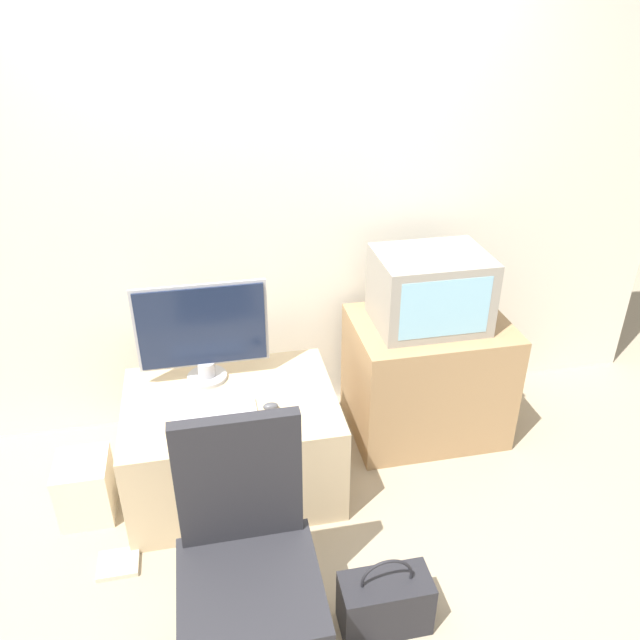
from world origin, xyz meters
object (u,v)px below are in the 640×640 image
at_px(keyboard, 214,412).
at_px(mouse, 271,406).
at_px(book, 118,564).
at_px(office_chair, 248,572).
at_px(handbag, 385,602).
at_px(main_monitor, 203,332).
at_px(crt_tv, 430,290).
at_px(cardboard_box_lower, 86,487).

xyz_separation_m(keyboard, mouse, (0.25, -0.02, 0.01)).
bearing_deg(keyboard, book, -145.46).
xyz_separation_m(keyboard, office_chair, (0.06, -0.79, -0.12)).
distance_m(keyboard, handbag, 1.06).
bearing_deg(mouse, office_chair, -103.65).
relative_size(main_monitor, handbag, 1.72).
distance_m(crt_tv, handbag, 1.45).
bearing_deg(office_chair, crt_tv, 47.07).
bearing_deg(book, main_monitor, 53.70).
distance_m(mouse, book, 0.93).
xyz_separation_m(main_monitor, book, (-0.45, -0.61, -0.75)).
bearing_deg(mouse, book, -157.39).
bearing_deg(crt_tv, book, -157.49).
height_order(main_monitor, book, main_monitor).
relative_size(mouse, office_chair, 0.07).
distance_m(mouse, crt_tv, 0.98).
bearing_deg(book, office_chair, -41.70).
relative_size(handbag, book, 2.08).
height_order(crt_tv, handbag, crt_tv).
bearing_deg(cardboard_box_lower, crt_tv, 9.93).
height_order(crt_tv, book, crt_tv).
bearing_deg(cardboard_box_lower, handbag, -35.34).
bearing_deg(office_chair, cardboard_box_lower, 129.63).
distance_m(mouse, office_chair, 0.80).
xyz_separation_m(crt_tv, book, (-1.57, -0.65, -0.84)).
xyz_separation_m(mouse, crt_tv, (0.86, 0.35, 0.33)).
distance_m(keyboard, book, 0.75).
bearing_deg(book, handbag, -25.37).
height_order(mouse, handbag, mouse).
xyz_separation_m(cardboard_box_lower, book, (0.15, -0.35, -0.14)).
xyz_separation_m(main_monitor, crt_tv, (1.13, 0.04, 0.09)).
height_order(main_monitor, cardboard_box_lower, main_monitor).
bearing_deg(mouse, handbag, -68.00).
distance_m(keyboard, crt_tv, 1.21).
height_order(main_monitor, crt_tv, crt_tv).
distance_m(office_chair, cardboard_box_lower, 1.09).
xyz_separation_m(main_monitor, cardboard_box_lower, (-0.60, -0.26, -0.61)).
bearing_deg(mouse, cardboard_box_lower, 176.55).
height_order(keyboard, mouse, mouse).
xyz_separation_m(handbag, book, (-1.03, 0.49, -0.11)).
height_order(office_chair, handbag, office_chair).
relative_size(main_monitor, book, 3.59).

